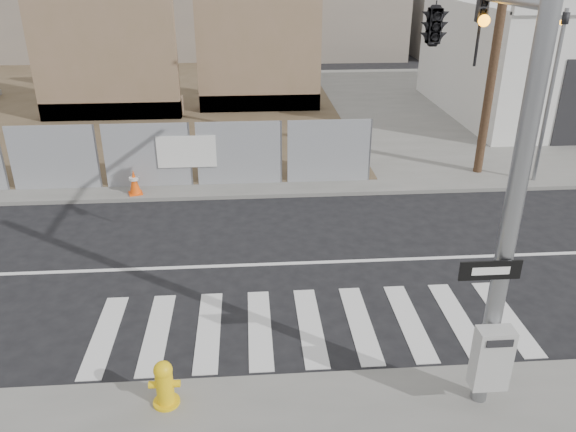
{
  "coord_description": "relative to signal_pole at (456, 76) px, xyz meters",
  "views": [
    {
      "loc": [
        -1.12,
        -11.6,
        6.66
      ],
      "look_at": [
        -0.28,
        -0.31,
        1.4
      ],
      "focal_mm": 35.0,
      "sensor_mm": 36.0,
      "label": 1
    }
  ],
  "objects": [
    {
      "name": "ground",
      "position": [
        -2.49,
        2.05,
        -4.78
      ],
      "size": [
        100.0,
        100.0,
        0.0
      ],
      "primitive_type": "plane",
      "color": "black",
      "rests_on": "ground"
    },
    {
      "name": "far_signal_pole",
      "position": [
        5.51,
        6.65,
        -1.3
      ],
      "size": [
        0.16,
        0.2,
        5.6
      ],
      "color": "gray",
      "rests_on": "sidewalk_far"
    },
    {
      "name": "signal_pole",
      "position": [
        0.0,
        0.0,
        0.0
      ],
      "size": [
        0.96,
        5.87,
        7.0
      ],
      "color": "gray",
      "rests_on": "sidewalk_near"
    },
    {
      "name": "concrete_wall_right",
      "position": [
        -2.99,
        16.13,
        -1.4
      ],
      "size": [
        5.5,
        1.3,
        8.0
      ],
      "color": "#796248",
      "rests_on": "sidewalk_far"
    },
    {
      "name": "sidewalk_far",
      "position": [
        -2.49,
        16.05,
        -4.72
      ],
      "size": [
        50.0,
        20.0,
        0.12
      ],
      "primitive_type": "cube",
      "color": "slate",
      "rests_on": "ground"
    },
    {
      "name": "concrete_wall_left",
      "position": [
        -9.49,
        15.13,
        -1.4
      ],
      "size": [
        6.0,
        1.3,
        8.0
      ],
      "color": "#796248",
      "rests_on": "sidewalk_far"
    },
    {
      "name": "traffic_cone_d",
      "position": [
        -1.75,
        7.54,
        -4.31
      ],
      "size": [
        0.4,
        0.4,
        0.73
      ],
      "rotation": [
        0.0,
        0.0,
        -0.07
      ],
      "color": "#F7350D",
      "rests_on": "sidewalk_far"
    },
    {
      "name": "traffic_cone_c",
      "position": [
        -7.05,
        6.42,
        -4.29
      ],
      "size": [
        0.49,
        0.49,
        0.76
      ],
      "rotation": [
        0.0,
        0.0,
        0.28
      ],
      "color": "#FF540D",
      "rests_on": "sidewalk_far"
    },
    {
      "name": "utility_pole_right",
      "position": [
        4.01,
        7.55,
        0.42
      ],
      "size": [
        1.6,
        0.28,
        10.0
      ],
      "color": "#4D3423",
      "rests_on": "sidewalk_far"
    },
    {
      "name": "fire_hydrant",
      "position": [
        -5.05,
        -2.5,
        -4.26
      ],
      "size": [
        0.5,
        0.44,
        0.82
      ],
      "rotation": [
        0.0,
        0.0,
        -0.02
      ],
      "color": "yellow",
      "rests_on": "sidewalk_near"
    }
  ]
}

